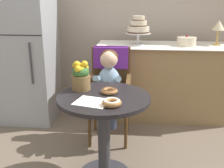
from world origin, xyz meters
The scene contains 13 objects.
back_wall centered at (0.00, 1.85, 1.35)m, with size 4.80×0.10×2.70m, color #B2A393.
cafe_table centered at (0.00, 0.00, 0.51)m, with size 0.72×0.72×0.72m.
wicker_chair centered at (-0.02, 0.73, 0.64)m, with size 0.42×0.45×0.95m.
seated_child centered at (-0.02, 0.58, 0.68)m, with size 0.27×0.32×0.73m.
paper_napkin centered at (-0.07, -0.13, 0.72)m, with size 0.24×0.20×0.00m, color white.
donut_front centered at (0.08, -0.18, 0.74)m, with size 0.14×0.14×0.04m.
donut_mid centered at (0.04, 0.07, 0.74)m, with size 0.13×0.13×0.04m.
flower_vase centered at (-0.20, 0.14, 0.84)m, with size 0.15×0.15×0.24m.
display_counter centered at (0.55, 1.30, 0.45)m, with size 1.56×0.62×0.90m.
tiered_cake_stand centered at (0.25, 1.30, 1.10)m, with size 0.30×0.30×0.33m.
round_layer_cake centered at (0.81, 1.27, 0.95)m, with size 0.22×0.22×0.12m.
table_lamp centered at (1.18, 1.34, 1.12)m, with size 0.15×0.15×0.28m.
refrigerator centered at (-1.05, 1.10, 0.85)m, with size 0.64×0.63×1.70m.
Camera 1 is at (0.24, -1.93, 1.45)m, focal length 43.48 mm.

